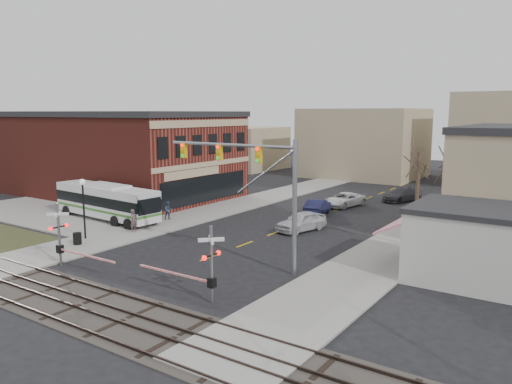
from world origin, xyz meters
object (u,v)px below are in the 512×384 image
car_a (301,221)px  rr_crossing_west (63,236)px  car_d (402,195)px  rr_crossing_east (205,264)px  car_b (317,207)px  car_c (344,200)px  trash_bin (77,239)px  transit_bus (106,201)px  traffic_signal_mast (257,176)px  street_lamp (83,196)px  pedestrian_near (134,221)px  pedestrian_far (169,211)px

car_a → rr_crossing_west: bearing=-99.6°
car_d → rr_crossing_east: bearing=-66.7°
rr_crossing_west → car_d: rr_crossing_west is taller
car_b → car_c: bearing=-106.3°
trash_bin → transit_bus: bearing=127.0°
rr_crossing_east → car_c: rr_crossing_east is taller
rr_crossing_west → trash_bin: bearing=135.4°
car_c → car_a: bearing=-70.7°
car_a → transit_bus: bearing=-144.8°
trash_bin → car_a: bearing=49.7°
car_c → transit_bus: bearing=-117.6°
rr_crossing_west → car_c: bearing=78.2°
rr_crossing_east → car_a: (-3.43, 16.15, -1.18)m
traffic_signal_mast → street_lamp: 14.68m
transit_bus → street_lamp: street_lamp is taller
traffic_signal_mast → car_a: size_ratio=2.06×
trash_bin → car_c: size_ratio=0.17×
traffic_signal_mast → rr_crossing_east: size_ratio=1.70×
car_a → pedestrian_near: pedestrian_near is taller
rr_crossing_east → pedestrian_far: (-14.96, 12.86, -1.04)m
street_lamp → car_d: street_lamp is taller
traffic_signal_mast → pedestrian_near: 13.89m
transit_bus → car_d: bearing=52.3°
rr_crossing_west → rr_crossing_east: (10.89, 0.50, 0.00)m
pedestrian_far → car_d: bearing=-4.8°
street_lamp → car_c: 25.80m
street_lamp → car_a: 16.96m
traffic_signal_mast → rr_crossing_west: (-9.80, -6.73, -3.75)m
rr_crossing_west → pedestrian_far: 14.00m
rr_crossing_east → trash_bin: rr_crossing_east is taller
street_lamp → car_b: street_lamp is taller
rr_crossing_west → car_d: (9.84, 34.65, -1.26)m
car_c → pedestrian_far: (-10.01, -15.02, 0.24)m
street_lamp → rr_crossing_east: bearing=-16.1°
transit_bus → car_c: (14.78, 17.89, -1.03)m
car_b → rr_crossing_east: bearing=91.2°
rr_crossing_east → car_b: size_ratio=1.25×
rr_crossing_east → trash_bin: 14.90m
rr_crossing_east → car_b: rr_crossing_east is taller
rr_crossing_west → street_lamp: bearing=132.7°
car_b → car_c: car_b is taller
rr_crossing_east → street_lamp: street_lamp is taller
car_d → pedestrian_far: bearing=-101.6°
trash_bin → pedestrian_near: (0.46, 4.91, 0.49)m
street_lamp → pedestrian_near: bearing=68.0°
rr_crossing_east → rr_crossing_west: bearing=-177.4°
traffic_signal_mast → trash_bin: 14.73m
rr_crossing_west → rr_crossing_east: bearing=2.6°
rr_crossing_east → car_d: 34.19m
traffic_signal_mast → car_c: (-3.86, 21.65, -5.02)m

